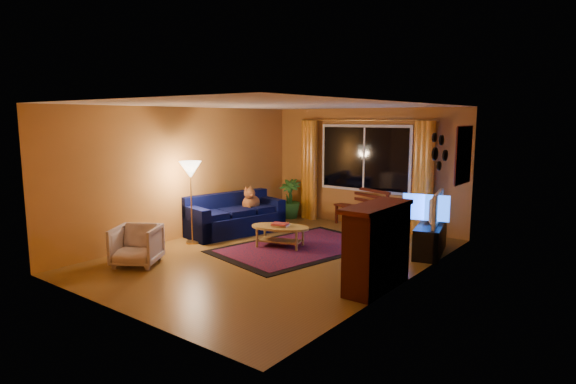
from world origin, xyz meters
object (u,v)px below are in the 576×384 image
Objects in this scene: sofa at (235,214)px; tv_console at (430,239)px; floor_lamp at (191,203)px; coffee_table at (280,237)px; bench at (361,218)px; armchair at (137,244)px.

sofa is 1.59× the size of tv_console.
tv_console is (3.75, 2.00, -0.51)m from floor_lamp.
sofa is at bearing 168.63° from coffee_table.
bench is 1.11× the size of tv_console.
bench is at bearing 61.96° from sofa.
armchair is 0.56× the size of tv_console.
coffee_table is at bearing 1.57° from sofa.
sofa is 1.28× the size of floor_lamp.
bench is 2.66m from sofa.
coffee_table is 2.60m from tv_console.
bench is 1.28× the size of coffee_table.
bench is 4.72m from armchair.
floor_lamp is 1.43× the size of coffee_table.
sofa is 2.49m from armchair.
tv_console is at bearing 12.66° from armchair.
tv_console is (3.41, 3.43, -0.09)m from armchair.
bench is at bearing 137.72° from tv_console.
bench is 3.60m from floor_lamp.
armchair is at bearing -71.29° from sofa.
bench is 1.97× the size of armchair.
sofa is 2.83× the size of armchair.
floor_lamp is (-0.09, -1.04, 0.37)m from sofa.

